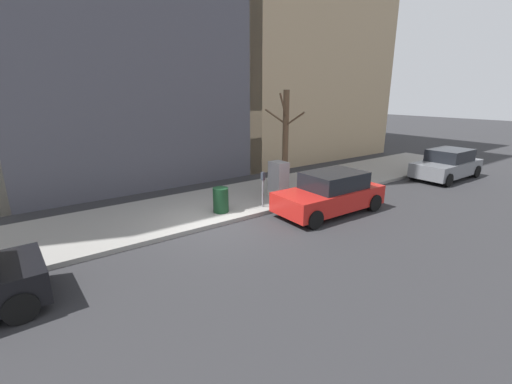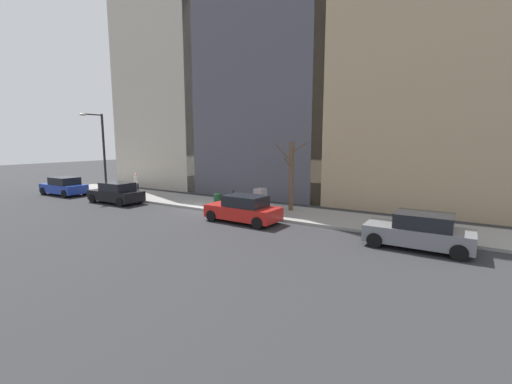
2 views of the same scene
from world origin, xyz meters
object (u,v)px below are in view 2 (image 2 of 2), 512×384
Objects in this scene: parked_car_red at (244,209)px; bare_tree at (291,175)px; utility_box at (260,200)px; office_tower_left at (426,76)px; streetlamp at (101,147)px; office_block_center at (284,34)px; parking_meter at (233,198)px; parked_car_blue at (64,186)px; trash_bin at (218,200)px; pedestrian_near_meter at (136,182)px; parked_car_grey at (419,231)px; office_tower_right at (189,81)px; parked_car_black at (116,193)px.

bare_tree is (3.78, -1.05, 1.68)m from parked_car_red.
office_tower_left is at bearing -36.64° from utility_box.
streetlamp reaches higher than utility_box.
office_block_center reaches higher than parked_car_red.
parking_meter is 0.05× the size of office_block_center.
parking_meter is 13.35m from streetlamp.
parking_meter is (1.64, 1.90, 0.24)m from parked_car_red.
parked_car_blue is 16.40m from parking_meter.
office_tower_left reaches higher than streetlamp.
office_block_center is at bearing 12.06° from parking_meter.
bare_tree reaches higher than trash_bin.
pedestrian_near_meter reaches higher than trash_bin.
pedestrian_near_meter is (1.79, 11.36, 0.11)m from parking_meter.
pedestrian_near_meter is at bearing 80.95° from parked_car_grey.
office_block_center is at bearing 89.69° from office_tower_left.
parked_car_grey is at bearing -99.60° from trash_bin.
office_tower_left is (12.84, -7.28, 8.45)m from parked_car_red.
parking_meter is 19.29m from office_tower_right.
office_block_center is at bearing 4.44° from trash_bin.
bare_tree is 19.81m from office_tower_right.
office_block_center reaches higher than office_tower_left.
streetlamp is 7.22× the size of trash_bin.
utility_box is 0.05× the size of office_block_center.
pedestrian_near_meter is (3.37, -4.97, 0.35)m from parked_car_blue.
parked_car_black and parked_car_blue have the same top height.
parked_car_blue is (0.05, 18.23, 0.00)m from parked_car_red.
parked_car_red is at bearing -91.22° from parked_car_black.
office_tower_left reaches higher than parking_meter.
parked_car_black is 0.20× the size of office_tower_right.
pedestrian_near_meter is 0.06× the size of office_block_center.
parked_car_red is 2.97× the size of utility_box.
office_tower_left is at bearing 162.24° from pedestrian_near_meter.
parking_meter is (1.58, -16.33, 0.24)m from parked_car_blue.
pedestrian_near_meter reaches higher than parked_car_grey.
parking_meter is 0.21× the size of streetlamp.
office_tower_left is (12.83, -18.49, 8.45)m from parked_car_black.
trash_bin is at bearing -130.81° from office_tower_right.
utility_box is at bearing 133.42° from pedestrian_near_meter.
parked_car_red is 2.52m from parking_meter.
streetlamp is at bearing 94.02° from utility_box.
office_block_center reaches higher than parked_car_blue.
parked_car_red is 4.05m from trash_bin.
bare_tree is at bearing -149.58° from office_block_center.
office_tower_right is at bearing -121.10° from pedestrian_near_meter.
streetlamp is at bearing -179.60° from office_tower_right.
trash_bin is (0.62, -11.43, -3.42)m from streetlamp.
pedestrian_near_meter is 0.09× the size of office_tower_left.
office_tower_right is (8.24, 16.02, 8.23)m from bare_tree.
bare_tree is (2.31, -15.95, -1.60)m from streetlamp.
pedestrian_near_meter is at bearing 81.05° from parking_meter.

